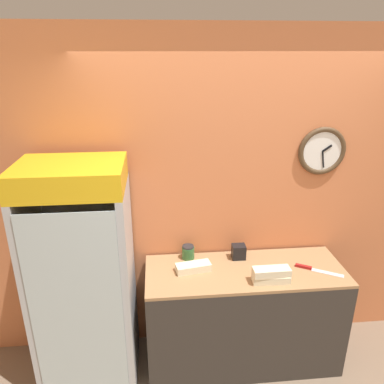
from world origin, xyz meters
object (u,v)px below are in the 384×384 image
object	(u,v)px
chefs_knife	(312,269)
napkin_dispenser	(239,252)
sandwich_stack_middle	(271,272)
sandwich_stack_bottom	(271,278)
beverage_cooler	(83,265)
sandwich_flat_left	(193,267)
condiment_jar	(188,252)

from	to	relation	value
chefs_knife	napkin_dispenser	bearing A→B (deg)	157.07
sandwich_stack_middle	chefs_knife	xyz separation A→B (m)	(0.37, 0.13, -0.08)
sandwich_stack_bottom	napkin_dispenser	xyz separation A→B (m)	(-0.17, 0.36, 0.03)
beverage_cooler	napkin_dispenser	bearing A→B (deg)	6.86
sandwich_flat_left	napkin_dispenser	distance (m)	0.42
napkin_dispenser	chefs_knife	bearing A→B (deg)	-22.93
condiment_jar	sandwich_stack_middle	bearing A→B (deg)	-34.06
beverage_cooler	napkin_dispenser	world-z (taller)	beverage_cooler
sandwich_stack_bottom	sandwich_stack_middle	bearing A→B (deg)	0.00
sandwich_flat_left	chefs_knife	xyz separation A→B (m)	(0.94, -0.08, -0.02)
beverage_cooler	sandwich_flat_left	world-z (taller)	beverage_cooler
sandwich_flat_left	condiment_jar	distance (m)	0.19
chefs_knife	sandwich_stack_bottom	bearing A→B (deg)	-161.34
sandwich_stack_bottom	sandwich_flat_left	size ratio (longest dim) A/B	0.98
sandwich_stack_middle	condiment_jar	bearing A→B (deg)	145.94
sandwich_flat_left	napkin_dispenser	size ratio (longest dim) A/B	2.39
sandwich_stack_middle	sandwich_flat_left	bearing A→B (deg)	159.85
beverage_cooler	sandwich_stack_middle	bearing A→B (deg)	-8.47
sandwich_stack_bottom	chefs_knife	bearing A→B (deg)	18.66
beverage_cooler	sandwich_stack_middle	world-z (taller)	beverage_cooler
sandwich_stack_bottom	sandwich_flat_left	distance (m)	0.60
sandwich_stack_bottom	sandwich_flat_left	xyz separation A→B (m)	(-0.56, 0.21, 0.00)
sandwich_stack_middle	napkin_dispenser	bearing A→B (deg)	115.44
sandwich_stack_bottom	sandwich_flat_left	world-z (taller)	sandwich_flat_left
sandwich_stack_bottom	chefs_knife	size ratio (longest dim) A/B	0.84
sandwich_flat_left	chefs_knife	size ratio (longest dim) A/B	0.85
sandwich_stack_bottom	chefs_knife	distance (m)	0.40
sandwich_flat_left	condiment_jar	xyz separation A→B (m)	(-0.02, 0.19, 0.03)
sandwich_stack_middle	condiment_jar	world-z (taller)	sandwich_stack_middle
sandwich_stack_middle	napkin_dispenser	distance (m)	0.40
napkin_dispenser	condiment_jar	bearing A→B (deg)	174.54
sandwich_stack_bottom	condiment_jar	distance (m)	0.71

